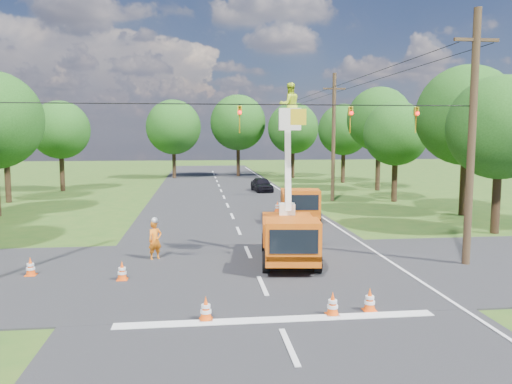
{
  "coord_description": "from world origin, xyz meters",
  "views": [
    {
      "loc": [
        -2.16,
        -16.46,
        5.15
      ],
      "look_at": [
        0.47,
        5.97,
        2.6
      ],
      "focal_mm": 35.0,
      "sensor_mm": 36.0,
      "label": 1
    }
  ],
  "objects": [
    {
      "name": "ground",
      "position": [
        0.0,
        20.0,
        0.0
      ],
      "size": [
        140.0,
        140.0,
        0.0
      ],
      "primitive_type": "plane",
      "color": "#2A5218",
      "rests_on": "ground"
    },
    {
      "name": "tree_left_f",
      "position": [
        -14.8,
        32.0,
        5.69
      ],
      "size": [
        5.4,
        5.4,
        8.4
      ],
      "color": "#382616",
      "rests_on": "ground"
    },
    {
      "name": "traffic_cone_4",
      "position": [
        -4.89,
        1.31,
        0.36
      ],
      "size": [
        0.38,
        0.38,
        0.71
      ],
      "color": "#F74E0D",
      "rests_on": "ground"
    },
    {
      "name": "signal_span",
      "position": [
        2.23,
        1.99,
        5.88
      ],
      "size": [
        18.0,
        0.29,
        1.07
      ],
      "color": "black",
      "rests_on": "ground"
    },
    {
      "name": "tree_right_a",
      "position": [
        13.5,
        8.0,
        5.56
      ],
      "size": [
        5.4,
        5.4,
        8.28
      ],
      "color": "#382616",
      "rests_on": "ground"
    },
    {
      "name": "bucket_truck",
      "position": [
        1.51,
        3.2,
        1.59
      ],
      "size": [
        2.73,
        5.7,
        7.27
      ],
      "rotation": [
        0.0,
        0.0,
        -0.12
      ],
      "color": "#C95B0E",
      "rests_on": "ground"
    },
    {
      "name": "edge_line",
      "position": [
        5.6,
        20.0,
        0.0
      ],
      "size": [
        0.12,
        90.0,
        0.02
      ],
      "primitive_type": "cube",
      "color": "silver",
      "rests_on": "ground"
    },
    {
      "name": "traffic_cone_2",
      "position": [
        1.43,
        7.25,
        0.36
      ],
      "size": [
        0.38,
        0.38,
        0.71
      ],
      "color": "#F74E0D",
      "rests_on": "ground"
    },
    {
      "name": "tree_right_e",
      "position": [
        13.8,
        37.0,
        5.81
      ],
      "size": [
        5.6,
        5.6,
        8.63
      ],
      "color": "#382616",
      "rests_on": "ground"
    },
    {
      "name": "pole_right_far",
      "position": [
        8.5,
        42.0,
        5.11
      ],
      "size": [
        1.8,
        0.3,
        10.0
      ],
      "color": "#4C3823",
      "rests_on": "ground"
    },
    {
      "name": "traffic_cone_3",
      "position": [
        3.78,
        11.08,
        0.36
      ],
      "size": [
        0.38,
        0.38,
        0.71
      ],
      "color": "#F74E0D",
      "rests_on": "ground"
    },
    {
      "name": "tree_far_c",
      "position": [
        9.5,
        44.0,
        6.06
      ],
      "size": [
        6.2,
        6.2,
        9.18
      ],
      "color": "#382616",
      "rests_on": "ground"
    },
    {
      "name": "tree_right_c",
      "position": [
        13.2,
        21.0,
        5.31
      ],
      "size": [
        5.0,
        5.0,
        7.83
      ],
      "color": "#382616",
      "rests_on": "ground"
    },
    {
      "name": "road_main",
      "position": [
        0.0,
        20.0,
        0.0
      ],
      "size": [
        12.0,
        100.0,
        0.06
      ],
      "primitive_type": "cube",
      "color": "black",
      "rests_on": "ground"
    },
    {
      "name": "tree_far_b",
      "position": [
        3.0,
        47.0,
        6.81
      ],
      "size": [
        7.0,
        7.0,
        10.32
      ],
      "color": "#382616",
      "rests_on": "ground"
    },
    {
      "name": "traffic_cone_5",
      "position": [
        -8.32,
        2.29,
        0.36
      ],
      "size": [
        0.38,
        0.38,
        0.71
      ],
      "color": "#F74E0D",
      "rests_on": "ground"
    },
    {
      "name": "stop_bar",
      "position": [
        0.0,
        -3.2,
        0.0
      ],
      "size": [
        9.0,
        0.45,
        0.02
      ],
      "primitive_type": "cube",
      "color": "silver",
      "rests_on": "ground"
    },
    {
      "name": "tree_left_e",
      "position": [
        -16.8,
        24.0,
        6.49
      ],
      "size": [
        5.8,
        5.8,
        9.41
      ],
      "color": "#382616",
      "rests_on": "ground"
    },
    {
      "name": "traffic_cone_0",
      "position": [
        -1.98,
        -2.98,
        0.36
      ],
      "size": [
        0.38,
        0.38,
        0.71
      ],
      "color": "#F74E0D",
      "rests_on": "ground"
    },
    {
      "name": "distant_car",
      "position": [
        3.74,
        29.17,
        0.66
      ],
      "size": [
        1.97,
        4.03,
        1.32
      ],
      "primitive_type": "imported",
      "rotation": [
        0.0,
        0.0,
        0.11
      ],
      "color": "black",
      "rests_on": "ground"
    },
    {
      "name": "ground_worker",
      "position": [
        -3.96,
        4.27,
        0.82
      ],
      "size": [
        0.72,
        0.65,
        1.64
      ],
      "primitive_type": "imported",
      "rotation": [
        0.0,
        0.0,
        0.55
      ],
      "color": "#F74F14",
      "rests_on": "ground"
    },
    {
      "name": "road_cross",
      "position": [
        0.0,
        2.0,
        0.0
      ],
      "size": [
        56.0,
        10.0,
        0.07
      ],
      "primitive_type": "cube",
      "color": "black",
      "rests_on": "ground"
    },
    {
      "name": "pole_right_near",
      "position": [
        8.5,
        2.0,
        5.11
      ],
      "size": [
        1.8,
        0.3,
        10.0
      ],
      "color": "#4C3823",
      "rests_on": "ground"
    },
    {
      "name": "traffic_cone_1",
      "position": [
        1.63,
        -3.0,
        0.36
      ],
      "size": [
        0.38,
        0.38,
        0.71
      ],
      "color": "#F74E0D",
      "rests_on": "ground"
    },
    {
      "name": "tree_right_d",
      "position": [
        14.8,
        29.0,
        6.68
      ],
      "size": [
        6.0,
        6.0,
        9.7
      ],
      "color": "#382616",
      "rests_on": "ground"
    },
    {
      "name": "second_truck",
      "position": [
        4.05,
        13.35,
        1.07
      ],
      "size": [
        2.74,
        5.71,
        2.06
      ],
      "rotation": [
        0.0,
        0.0,
        -0.13
      ],
      "color": "#C95B0E",
      "rests_on": "ground"
    },
    {
      "name": "tree_right_b",
      "position": [
        15.0,
        14.0,
        6.43
      ],
      "size": [
        6.4,
        6.4,
        9.65
      ],
      "color": "#382616",
      "rests_on": "ground"
    },
    {
      "name": "pole_right_mid",
      "position": [
        8.5,
        22.0,
        5.11
      ],
      "size": [
        1.8,
        0.3,
        10.0
      ],
      "color": "#4C3823",
      "rests_on": "ground"
    },
    {
      "name": "traffic_cone_7",
      "position": [
        3.2,
        16.75,
        0.36
      ],
      "size": [
        0.38,
        0.38,
        0.71
      ],
      "color": "#F74E0D",
      "rests_on": "ground"
    },
    {
      "name": "traffic_cone_8",
      "position": [
        2.81,
        -2.78,
        0.36
      ],
      "size": [
        0.38,
        0.38,
        0.71
      ],
      "color": "#F74E0D",
      "rests_on": "ground"
    },
    {
      "name": "tree_far_a",
      "position": [
        -5.0,
        45.0,
        6.19
      ],
      "size": [
        6.6,
        6.6,
        9.5
      ],
      "color": "#382616",
      "rests_on": "ground"
    }
  ]
}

